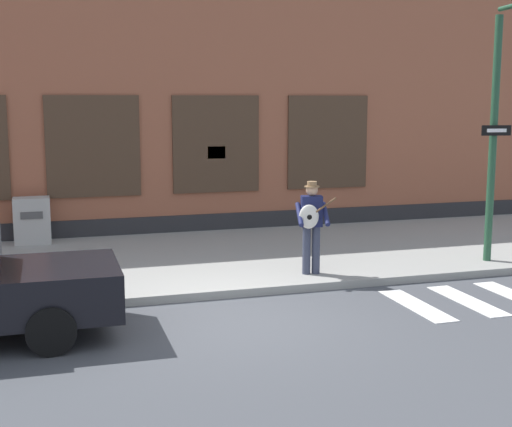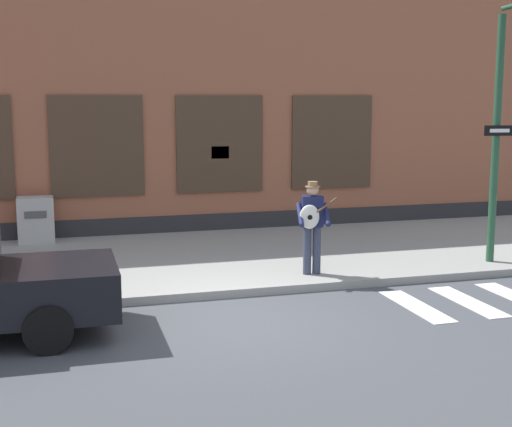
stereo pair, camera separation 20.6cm
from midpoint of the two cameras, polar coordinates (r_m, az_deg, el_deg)
The scene contains 5 objects.
ground_plane at distance 10.98m, azimuth -1.69°, elevation -8.57°, with size 160.00×160.00×0.00m, color #424449.
sidewalk at distance 14.74m, azimuth -5.54°, elevation -3.73°, with size 28.00×5.61×0.14m.
building_backdrop at distance 19.11m, azimuth -8.35°, elevation 9.06°, with size 28.00×4.06×6.72m.
busker at distance 13.05m, azimuth 4.95°, elevation -0.67°, with size 0.72×0.61×1.72m.
utility_box at distance 16.71m, azimuth -16.85°, elevation -0.49°, with size 0.79×0.54×1.04m.
Camera 2 is at (-2.47, -10.17, 3.33)m, focal length 50.00 mm.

